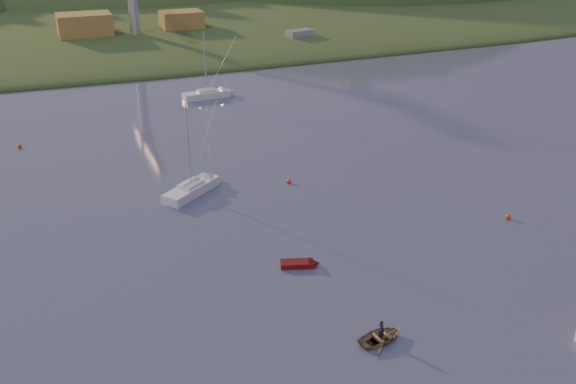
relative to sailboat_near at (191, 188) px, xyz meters
name	(u,v)px	position (x,y,z in m)	size (l,w,h in m)	color
shore_slope	(101,17)	(5.90, 124.60, -0.67)	(640.00, 150.00, 7.00)	#264A1D
hillside_trees	(93,7)	(5.90, 144.60, -0.67)	(280.00, 50.00, 32.00)	#163F19
wharf	(149,39)	(10.90, 81.60, 0.53)	(42.00, 16.00, 2.40)	slate
shed_west	(85,25)	(-2.10, 82.60, 4.13)	(11.00, 8.00, 4.80)	#A78337
shed_east	(182,20)	(18.90, 83.60, 3.73)	(9.00, 7.00, 4.00)	#A78337
sailboat_near	(191,188)	(0.00, 0.00, 0.00)	(7.04, 6.19, 10.06)	white
sailboat_far	(207,94)	(11.30, 35.34, 0.01)	(7.64, 2.91, 10.36)	silver
canoe	(381,337)	(6.21, -29.54, -0.32)	(2.45, 3.44, 0.71)	olive
paddler	(381,333)	(6.21, -29.54, 0.06)	(0.53, 0.35, 1.46)	black
red_tender	(305,264)	(5.33, -18.12, -0.43)	(3.54, 2.12, 1.14)	#560C0C
work_vessel	(300,40)	(40.90, 67.60, 0.56)	(14.20, 7.78, 3.46)	slate
buoy_0	(508,217)	(27.28, -17.30, -0.42)	(0.50, 0.50, 0.50)	#FF380D
buoy_1	(289,181)	(10.68, -1.12, -0.42)	(0.50, 0.50, 0.50)	#FF380D
buoy_3	(20,146)	(-16.70, 21.94, -0.42)	(0.50, 0.50, 0.50)	#FF380D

